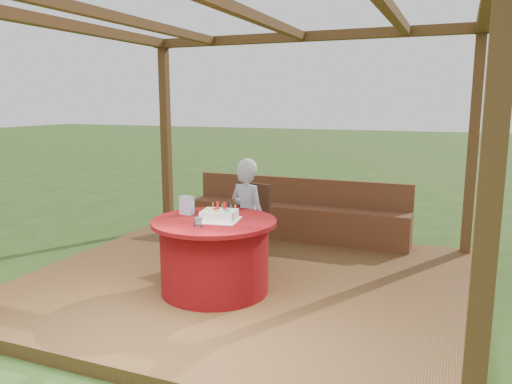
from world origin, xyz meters
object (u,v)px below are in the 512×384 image
elderly_woman (247,214)px  gift_bag (187,205)px  drinking_glass (198,222)px  table (215,255)px  birthday_cake (219,215)px  chair (248,218)px  bench (297,219)px

elderly_woman → gift_bag: bearing=-121.9°
elderly_woman → drinking_glass: size_ratio=13.43×
table → birthday_cake: bearing=-6.3°
chair → birthday_cake: 1.08m
gift_bag → drinking_glass: bearing=-40.1°
bench → table: 2.17m
table → chair: (-0.09, 1.03, 0.14)m
bench → gift_bag: (-0.51, -2.06, 0.54)m
elderly_woman → chair: bearing=112.4°
table → birthday_cake: (0.06, -0.01, 0.40)m
table → chair: chair is taller
bench → birthday_cake: size_ratio=7.14×
bench → drinking_glass: bearing=-93.7°
bench → elderly_woman: elderly_woman is taller
elderly_woman → bench: bearing=85.3°
table → chair: bearing=95.0°
chair → elderly_woman: size_ratio=0.73×
bench → table: bench is taller
chair → table: bearing=-85.0°
elderly_woman → drinking_glass: (-0.04, -1.04, 0.13)m
chair → gift_bag: size_ratio=4.87×
birthday_cake → bench: bearing=87.5°
drinking_glass → chair: bearing=93.5°
birthday_cake → elderly_woman: bearing=91.9°
table → drinking_glass: bearing=-91.7°
drinking_glass → table: bearing=88.3°
chair → elderly_woman: 0.35m
table → birthday_cake: birthday_cake is taller
bench → chair: chair is taller
birthday_cake → drinking_glass: size_ratio=4.58×
bench → birthday_cake: birthday_cake is taller
table → elderly_woman: (0.03, 0.73, 0.26)m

